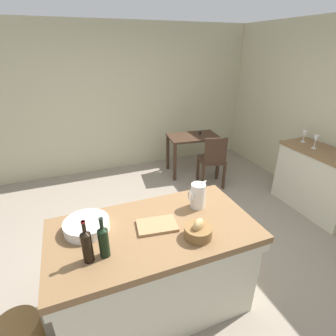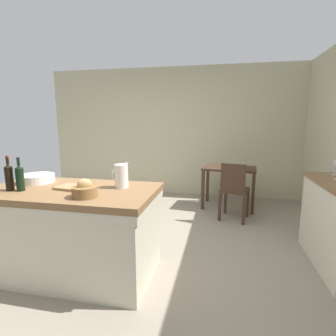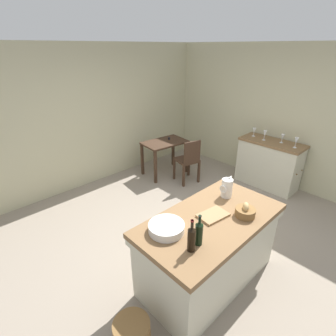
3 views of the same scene
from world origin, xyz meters
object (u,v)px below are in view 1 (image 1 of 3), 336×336
island_table (155,265)px  pitcher (198,195)px  writing_desk (193,142)px  cutting_board (157,225)px  wooden_chair (213,160)px  wash_bowl (87,225)px  wine_glass_middle (316,139)px  bread_basket (198,231)px  wine_bottle_dark (104,241)px  wine_bottle_amber (87,245)px  side_cabinet (317,181)px  wine_glass_right (304,135)px

island_table → pitcher: pitcher is taller
writing_desk → cutting_board: 2.86m
wooden_chair → wash_bowl: size_ratio=2.55×
cutting_board → wine_glass_middle: bearing=16.9°
bread_basket → wine_bottle_dark: 0.70m
wooden_chair → wine_glass_middle: 1.51m
wooden_chair → wash_bowl: (-2.12, -1.62, 0.42)m
wine_bottle_amber → wine_bottle_dark: bearing=3.9°
side_cabinet → wash_bowl: bearing=-171.6°
wooden_chair → wine_glass_middle: wine_glass_middle is taller
side_cabinet → bread_basket: (-2.39, -0.86, 0.47)m
pitcher → cutting_board: 0.47m
pitcher → wine_bottle_amber: size_ratio=0.84×
wine_glass_middle → writing_desk: bearing=123.1°
side_cabinet → cutting_board: (-2.64, -0.63, 0.43)m
wash_bowl → cutting_board: (0.53, -0.16, -0.03)m
island_table → pitcher: (0.47, 0.15, 0.52)m
island_table → side_cabinet: side_cabinet is taller
cutting_board → wine_bottle_amber: wine_bottle_amber is taller
writing_desk → bread_basket: 2.95m
cutting_board → wine_glass_right: 2.86m
wash_bowl → wine_bottle_amber: wine_bottle_amber is taller
wooden_chair → cutting_board: (-1.59, -1.79, 0.39)m
cutting_board → wine_bottle_dark: 0.48m
side_cabinet → pitcher: bearing=-167.3°
pitcher → wine_glass_middle: size_ratio=1.46×
pitcher → bread_basket: bearing=-116.7°
cutting_board → wine_bottle_amber: (-0.55, -0.17, 0.12)m
writing_desk → cutting_board: cutting_board is taller
writing_desk → wooden_chair: 0.63m
cutting_board → wine_glass_middle: 2.71m
side_cabinet → pitcher: 2.32m
bread_basket → wine_bottle_amber: bearing=175.9°
wine_bottle_amber → wine_glass_middle: bearing=17.0°
wooden_chair → wine_glass_right: 1.40m
wine_bottle_amber → wine_glass_right: 3.43m
pitcher → wine_bottle_dark: 0.93m
island_table → side_cabinet: bearing=13.5°
wooden_chair → bread_basket: bearing=-123.7°
wooden_chair → bread_basket: 2.46m
wine_bottle_dark → wine_glass_middle: size_ratio=1.69×
writing_desk → bread_basket: (-1.28, -2.63, 0.32)m
cutting_board → wooden_chair: bearing=48.2°
pitcher → wine_glass_right: size_ratio=1.65×
bread_basket → writing_desk: bearing=64.0°
wooden_chair → wine_bottle_dark: bearing=-136.2°
side_cabinet → wine_glass_middle: size_ratio=6.27×
wash_bowl → bread_basket: bread_basket is taller
wine_bottle_dark → bread_basket: bearing=-5.4°
writing_desk → wine_glass_right: wine_glass_right is taller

